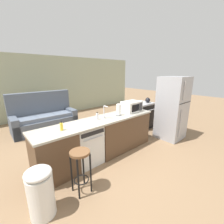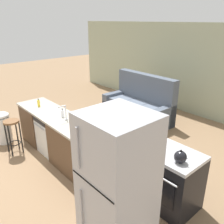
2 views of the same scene
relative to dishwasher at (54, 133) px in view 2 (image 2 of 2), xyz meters
The scene contains 15 objects.
ground_plane 0.49m from the dishwasher, ahead, with size 24.00×24.00×0.00m, color #896B4C.
wall_back 4.33m from the dishwasher, 82.54° to the left, with size 10.00×0.06×2.60m.
kitchen_counter 0.49m from the dishwasher, ahead, with size 2.94×0.66×0.90m.
dishwasher is the anchor object (origin of this frame).
stove_range 2.66m from the dishwasher, 11.91° to the left, with size 0.76×0.68×0.90m.
refrigerator 2.70m from the dishwasher, 11.93° to the right, with size 0.72×0.73×1.81m.
microwave 1.57m from the dishwasher, ahead, with size 0.50×0.37×0.28m.
sink_faucet 0.81m from the dishwasher, ahead, with size 0.07×0.18×0.30m.
paper_towel_roll 1.12m from the dishwasher, ahead, with size 0.14×0.14×0.28m.
soap_bottle 0.66m from the dishwasher, ahead, with size 0.06×0.06×0.18m.
dish_soap_bottle 0.75m from the dishwasher, behind, with size 0.06×0.06×0.18m.
kettle 2.86m from the dishwasher, ahead, with size 0.21×0.17×0.19m.
bar_stool 0.85m from the dishwasher, 127.34° to the right, with size 0.32×0.32×0.74m.
trash_bin 1.32m from the dishwasher, 148.87° to the right, with size 0.35×0.35×0.74m.
couch 2.68m from the dishwasher, 90.26° to the left, with size 2.02×0.95×1.27m.
Camera 2 is at (3.95, -2.03, 2.68)m, focal length 38.00 mm.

